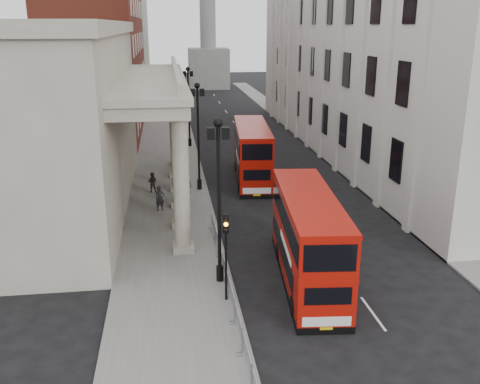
{
  "coord_description": "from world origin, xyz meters",
  "views": [
    {
      "loc": [
        -2.94,
        -20.53,
        12.56
      ],
      "look_at": [
        1.32,
        10.41,
        2.77
      ],
      "focal_mm": 40.0,
      "sensor_mm": 36.0,
      "label": 1
    }
  ],
  "objects_px": {
    "traffic_light": "(226,241)",
    "bus_near": "(308,237)",
    "bus_far": "(252,152)",
    "pedestrian_c": "(186,184)",
    "lamp_post_north": "(189,101)",
    "monument_column": "(207,7)",
    "pedestrian_a": "(160,199)",
    "lamp_post_south": "(219,191)",
    "pedestrian_b": "(152,182)",
    "lamp_post_mid": "(198,129)"
  },
  "relations": [
    {
      "from": "lamp_post_mid",
      "to": "traffic_light",
      "type": "height_order",
      "value": "lamp_post_mid"
    },
    {
      "from": "monument_column",
      "to": "pedestrian_c",
      "type": "xyz_separation_m",
      "value": [
        -7.7,
        -73.32,
        -15.02
      ]
    },
    {
      "from": "bus_far",
      "to": "pedestrian_a",
      "type": "distance_m",
      "value": 10.67
    },
    {
      "from": "lamp_post_north",
      "to": "bus_far",
      "type": "height_order",
      "value": "lamp_post_north"
    },
    {
      "from": "pedestrian_c",
      "to": "lamp_post_north",
      "type": "bearing_deg",
      "value": 97.75
    },
    {
      "from": "lamp_post_mid",
      "to": "pedestrian_a",
      "type": "xyz_separation_m",
      "value": [
        -3.06,
        -4.78,
        -3.9
      ]
    },
    {
      "from": "bus_near",
      "to": "lamp_post_north",
      "type": "bearing_deg",
      "value": 103.28
    },
    {
      "from": "traffic_light",
      "to": "bus_near",
      "type": "distance_m",
      "value": 4.76
    },
    {
      "from": "lamp_post_north",
      "to": "bus_far",
      "type": "relative_size",
      "value": 0.76
    },
    {
      "from": "pedestrian_a",
      "to": "pedestrian_c",
      "type": "xyz_separation_m",
      "value": [
        1.96,
        3.46,
        -0.05
      ]
    },
    {
      "from": "bus_far",
      "to": "pedestrian_b",
      "type": "height_order",
      "value": "bus_far"
    },
    {
      "from": "lamp_post_mid",
      "to": "lamp_post_north",
      "type": "distance_m",
      "value": 16.0
    },
    {
      "from": "traffic_light",
      "to": "monument_column",
      "type": "bearing_deg",
      "value": 85.87
    },
    {
      "from": "lamp_post_south",
      "to": "lamp_post_mid",
      "type": "height_order",
      "value": "same"
    },
    {
      "from": "monument_column",
      "to": "pedestrian_b",
      "type": "distance_m",
      "value": 74.52
    },
    {
      "from": "lamp_post_south",
      "to": "pedestrian_c",
      "type": "height_order",
      "value": "lamp_post_south"
    },
    {
      "from": "lamp_post_north",
      "to": "pedestrian_c",
      "type": "height_order",
      "value": "lamp_post_north"
    },
    {
      "from": "bus_near",
      "to": "pedestrian_a",
      "type": "xyz_separation_m",
      "value": [
        -7.52,
        11.47,
        -1.35
      ]
    },
    {
      "from": "traffic_light",
      "to": "lamp_post_north",
      "type": "bearing_deg",
      "value": 90.17
    },
    {
      "from": "lamp_post_mid",
      "to": "bus_far",
      "type": "xyz_separation_m",
      "value": [
        4.6,
        2.51,
        -2.49
      ]
    },
    {
      "from": "bus_far",
      "to": "pedestrian_a",
      "type": "bearing_deg",
      "value": -131.36
    },
    {
      "from": "lamp_post_south",
      "to": "pedestrian_b",
      "type": "height_order",
      "value": "lamp_post_south"
    },
    {
      "from": "lamp_post_south",
      "to": "pedestrian_a",
      "type": "distance_m",
      "value": 12.27
    },
    {
      "from": "lamp_post_south",
      "to": "pedestrian_b",
      "type": "relative_size",
      "value": 5.25
    },
    {
      "from": "bus_far",
      "to": "pedestrian_c",
      "type": "bearing_deg",
      "value": -141.04
    },
    {
      "from": "bus_far",
      "to": "bus_near",
      "type": "bearing_deg",
      "value": -85.39
    },
    {
      "from": "bus_far",
      "to": "monument_column",
      "type": "bearing_deg",
      "value": 93.4
    },
    {
      "from": "bus_far",
      "to": "pedestrian_c",
      "type": "xyz_separation_m",
      "value": [
        -5.7,
        -3.83,
        -1.45
      ]
    },
    {
      "from": "pedestrian_a",
      "to": "pedestrian_b",
      "type": "xyz_separation_m",
      "value": [
        -0.61,
        4.53,
        -0.1
      ]
    },
    {
      "from": "bus_far",
      "to": "lamp_post_north",
      "type": "bearing_deg",
      "value": 113.88
    },
    {
      "from": "pedestrian_b",
      "to": "pedestrian_c",
      "type": "distance_m",
      "value": 2.78
    },
    {
      "from": "lamp_post_south",
      "to": "pedestrian_a",
      "type": "xyz_separation_m",
      "value": [
        -3.06,
        11.22,
        -3.9
      ]
    },
    {
      "from": "lamp_post_south",
      "to": "bus_far",
      "type": "height_order",
      "value": "lamp_post_south"
    },
    {
      "from": "monument_column",
      "to": "traffic_light",
      "type": "distance_m",
      "value": 91.17
    },
    {
      "from": "lamp_post_mid",
      "to": "pedestrian_a",
      "type": "relative_size",
      "value": 4.68
    },
    {
      "from": "lamp_post_mid",
      "to": "bus_near",
      "type": "height_order",
      "value": "lamp_post_mid"
    },
    {
      "from": "lamp_post_south",
      "to": "lamp_post_north",
      "type": "distance_m",
      "value": 32.0
    },
    {
      "from": "lamp_post_mid",
      "to": "lamp_post_north",
      "type": "relative_size",
      "value": 1.0
    },
    {
      "from": "lamp_post_mid",
      "to": "bus_near",
      "type": "bearing_deg",
      "value": -74.66
    },
    {
      "from": "pedestrian_b",
      "to": "pedestrian_c",
      "type": "bearing_deg",
      "value": 170.08
    },
    {
      "from": "pedestrian_c",
      "to": "pedestrian_a",
      "type": "bearing_deg",
      "value": -108.11
    },
    {
      "from": "traffic_light",
      "to": "pedestrian_c",
      "type": "xyz_separation_m",
      "value": [
        -1.2,
        16.7,
        -2.14
      ]
    },
    {
      "from": "monument_column",
      "to": "pedestrian_a",
      "type": "relative_size",
      "value": 30.48
    },
    {
      "from": "pedestrian_a",
      "to": "lamp_post_north",
      "type": "bearing_deg",
      "value": 60.56
    },
    {
      "from": "monument_column",
      "to": "lamp_post_north",
      "type": "relative_size",
      "value": 6.51
    },
    {
      "from": "monument_column",
      "to": "pedestrian_c",
      "type": "relative_size",
      "value": 32.12
    },
    {
      "from": "lamp_post_south",
      "to": "pedestrian_c",
      "type": "distance_m",
      "value": 15.24
    },
    {
      "from": "lamp_post_south",
      "to": "pedestrian_c",
      "type": "bearing_deg",
      "value": 94.29
    },
    {
      "from": "lamp_post_mid",
      "to": "pedestrian_c",
      "type": "relative_size",
      "value": 4.93
    },
    {
      "from": "bus_near",
      "to": "pedestrian_a",
      "type": "distance_m",
      "value": 13.78
    }
  ]
}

